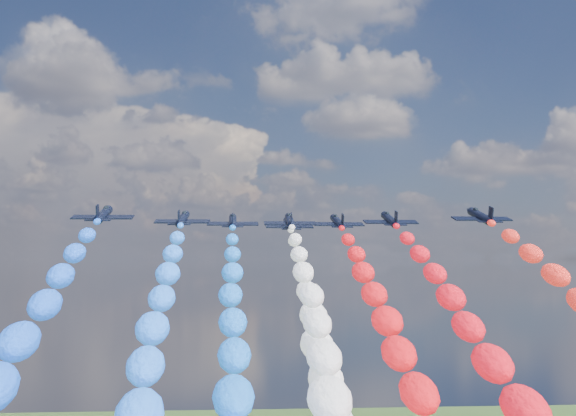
{
  "coord_description": "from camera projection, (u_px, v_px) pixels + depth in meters",
  "views": [
    {
      "loc": [
        -9.72,
        -130.97,
        103.89
      ],
      "look_at": [
        0.0,
        4.0,
        113.09
      ],
      "focal_mm": 47.09,
      "sensor_mm": 36.0,
      "label": 1
    }
  ],
  "objects": [
    {
      "name": "jet_0",
      "position": [
        103.0,
        215.0,
        121.78
      ],
      "size": [
        10.07,
        13.61,
        6.08
      ],
      "primitive_type": null,
      "rotation": [
        0.25,
        0.0,
        -0.02
      ],
      "color": "black"
    },
    {
      "name": "jet_1",
      "position": [
        183.0,
        219.0,
        135.47
      ],
      "size": [
        10.65,
        14.02,
        6.08
      ],
      "primitive_type": null,
      "rotation": [
        0.25,
        0.0,
        -0.07
      ],
      "color": "black"
    },
    {
      "name": "trail_1",
      "position": [
        142.0,
        415.0,
        76.17
      ],
      "size": [
        5.84,
        111.18,
        48.88
      ],
      "primitive_type": null,
      "color": "blue"
    },
    {
      "name": "jet_2",
      "position": [
        233.0,
        222.0,
        144.21
      ],
      "size": [
        9.76,
        13.38,
        6.08
      ],
      "primitive_type": null,
      "rotation": [
        0.25,
        0.0,
        0.0
      ],
      "color": "black"
    },
    {
      "name": "trail_2",
      "position": [
        231.0,
        399.0,
        84.91
      ],
      "size": [
        5.84,
        111.18,
        48.88
      ],
      "primitive_type": null,
      "color": "blue"
    },
    {
      "name": "jet_3",
      "position": [
        290.0,
        221.0,
        142.59
      ],
      "size": [
        9.92,
        13.5,
        6.08
      ],
      "primitive_type": null,
      "rotation": [
        0.25,
        0.0,
        -0.01
      ],
      "color": "black"
    },
    {
      "name": "trail_3",
      "position": [
        329.0,
        402.0,
        83.29
      ],
      "size": [
        5.84,
        111.18,
        48.88
      ],
      "primitive_type": null,
      "color": "white"
    },
    {
      "name": "jet_4",
      "position": [
        289.0,
        224.0,
        155.93
      ],
      "size": [
        10.26,
        13.75,
        6.08
      ],
      "primitive_type": null,
      "rotation": [
        0.25,
        0.0,
        0.04
      ],
      "color": "black"
    },
    {
      "name": "trail_4",
      "position": [
        322.0,
        382.0,
        96.63
      ],
      "size": [
        5.84,
        111.18,
        48.88
      ],
      "primitive_type": null,
      "color": "white"
    },
    {
      "name": "jet_5",
      "position": [
        338.0,
        222.0,
        146.13
      ],
      "size": [
        10.56,
        13.96,
        6.08
      ],
      "primitive_type": null,
      "rotation": [
        0.25,
        0.0,
        0.06
      ],
      "color": "black"
    },
    {
      "name": "trail_5",
      "position": [
        408.0,
        396.0,
        86.83
      ],
      "size": [
        5.84,
        111.18,
        48.88
      ],
      "primitive_type": null,
      "color": "red"
    },
    {
      "name": "jet_6",
      "position": [
        390.0,
        220.0,
        137.56
      ],
      "size": [
        10.11,
        13.63,
        6.08
      ],
      "primitive_type": null,
      "rotation": [
        0.25,
        0.0,
        0.03
      ],
      "color": "black"
    },
    {
      "name": "trail_6",
      "position": [
        507.0,
        411.0,
        78.26
      ],
      "size": [
        5.84,
        111.18,
        48.88
      ],
      "primitive_type": null,
      "color": "red"
    },
    {
      "name": "jet_7",
      "position": [
        480.0,
        216.0,
        126.77
      ],
      "size": [
        10.29,
        13.77,
        6.08
      ],
      "primitive_type": null,
      "rotation": [
        0.25,
        0.0,
        0.04
      ],
      "color": "black"
    }
  ]
}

